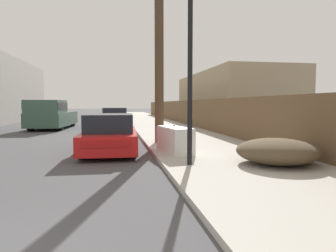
# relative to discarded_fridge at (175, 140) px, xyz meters

# --- Properties ---
(sidewalk_curb) EXTENTS (4.20, 63.00, 0.12)m
(sidewalk_curb) POSITION_rel_discarded_fridge_xyz_m (1.46, 16.81, -0.45)
(sidewalk_curb) COLOR #ADA89E
(sidewalk_curb) RESTS_ON ground
(discarded_fridge) EXTENTS (0.89, 1.82, 0.81)m
(discarded_fridge) POSITION_rel_discarded_fridge_xyz_m (0.00, 0.00, 0.00)
(discarded_fridge) COLOR silver
(discarded_fridge) RESTS_ON sidewalk_curb
(parked_sports_car_red) EXTENTS (1.86, 4.20, 1.28)m
(parked_sports_car_red) POSITION_rel_discarded_fridge_xyz_m (-1.96, 1.19, 0.07)
(parked_sports_car_red) COLOR red
(parked_sports_car_red) RESTS_ON ground
(car_parked_mid) EXTENTS (2.10, 4.21, 1.35)m
(car_parked_mid) POSITION_rel_discarded_fridge_xyz_m (-1.89, 12.21, 0.12)
(car_parked_mid) COLOR #2D478C
(car_parked_mid) RESTS_ON ground
(pickup_truck) EXTENTS (2.45, 5.67, 1.84)m
(pickup_truck) POSITION_rel_discarded_fridge_xyz_m (-5.83, 11.29, 0.41)
(pickup_truck) COLOR #385647
(pickup_truck) RESTS_ON ground
(utility_pole) EXTENTS (1.80, 0.34, 7.45)m
(utility_pole) POSITION_rel_discarded_fridge_xyz_m (-0.11, 2.44, 3.42)
(utility_pole) COLOR #4C3826
(utility_pole) RESTS_ON sidewalk_curb
(street_lamp) EXTENTS (0.26, 0.26, 4.92)m
(street_lamp) POSITION_rel_discarded_fridge_xyz_m (-0.00, -1.87, 2.45)
(street_lamp) COLOR black
(street_lamp) RESTS_ON sidewalk_curb
(brush_pile) EXTENTS (1.99, 1.97, 0.63)m
(brush_pile) POSITION_rel_discarded_fridge_xyz_m (2.16, -2.14, -0.08)
(brush_pile) COLOR brown
(brush_pile) RESTS_ON sidewalk_curb
(wooden_fence) EXTENTS (0.08, 42.05, 1.76)m
(wooden_fence) POSITION_rel_discarded_fridge_xyz_m (3.41, 13.32, 0.49)
(wooden_fence) COLOR brown
(wooden_fence) RESTS_ON sidewalk_curb
(building_right_house) EXTENTS (6.00, 14.53, 4.26)m
(building_right_house) POSITION_rel_discarded_fridge_xyz_m (8.18, 16.08, 1.62)
(building_right_house) COLOR tan
(building_right_house) RESTS_ON ground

